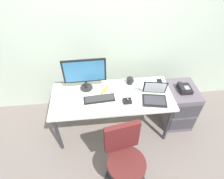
% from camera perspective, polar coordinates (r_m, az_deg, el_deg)
% --- Properties ---
extents(ground_plane, '(8.00, 8.00, 0.00)m').
position_cam_1_polar(ground_plane, '(3.10, 0.00, -11.32)').
color(ground_plane, slate).
extents(back_wall, '(6.00, 0.10, 2.80)m').
position_cam_1_polar(back_wall, '(2.75, -1.59, 18.86)').
color(back_wall, beige).
rests_on(back_wall, ground).
extents(desk, '(1.65, 0.69, 0.71)m').
position_cam_1_polar(desk, '(2.61, 0.00, -3.12)').
color(desk, silver).
rests_on(desk, ground).
extents(file_cabinet, '(0.42, 0.53, 0.68)m').
position_cam_1_polar(file_cabinet, '(3.11, 19.42, -4.62)').
color(file_cabinet, '#5F555F').
rests_on(file_cabinet, ground).
extents(desk_phone, '(0.17, 0.20, 0.09)m').
position_cam_1_polar(desk_phone, '(2.85, 21.09, 0.28)').
color(desk_phone, black).
rests_on(desk_phone, file_cabinet).
extents(office_chair, '(0.52, 0.52, 0.93)m').
position_cam_1_polar(office_chair, '(2.34, 3.88, -20.93)').
color(office_chair, black).
rests_on(office_chair, ground).
extents(monitor_main, '(0.57, 0.18, 0.48)m').
position_cam_1_polar(monitor_main, '(2.52, -8.31, 5.13)').
color(monitor_main, '#262628').
rests_on(monitor_main, desk).
extents(keyboard, '(0.42, 0.16, 0.03)m').
position_cam_1_polar(keyboard, '(2.51, -3.86, -2.82)').
color(keyboard, black).
rests_on(keyboard, desk).
extents(laptop, '(0.35, 0.32, 0.24)m').
position_cam_1_polar(laptop, '(2.55, 12.82, -1.87)').
color(laptop, black).
rests_on(laptop, desk).
extents(trackball_mouse, '(0.11, 0.09, 0.07)m').
position_cam_1_polar(trackball_mouse, '(2.47, 4.68, -3.44)').
color(trackball_mouse, black).
rests_on(trackball_mouse, desk).
extents(coffee_mug, '(0.10, 0.09, 0.09)m').
position_cam_1_polar(coffee_mug, '(2.74, 5.47, 2.67)').
color(coffee_mug, black).
rests_on(coffee_mug, desk).
extents(paper_notepad, '(0.20, 0.24, 0.01)m').
position_cam_1_polar(paper_notepad, '(2.53, -13.75, -4.06)').
color(paper_notepad, white).
rests_on(paper_notepad, desk).
extents(cell_phone, '(0.09, 0.15, 0.01)m').
position_cam_1_polar(cell_phone, '(2.85, 14.28, 2.16)').
color(cell_phone, black).
rests_on(cell_phone, desk).
extents(banana, '(0.15, 0.18, 0.04)m').
position_cam_1_polar(banana, '(2.62, -2.17, -0.08)').
color(banana, yellow).
rests_on(banana, desk).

